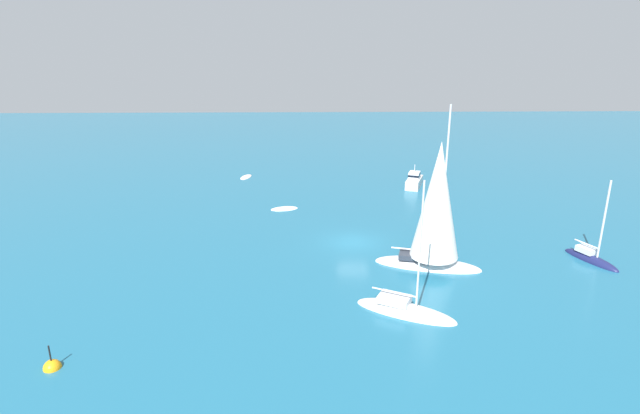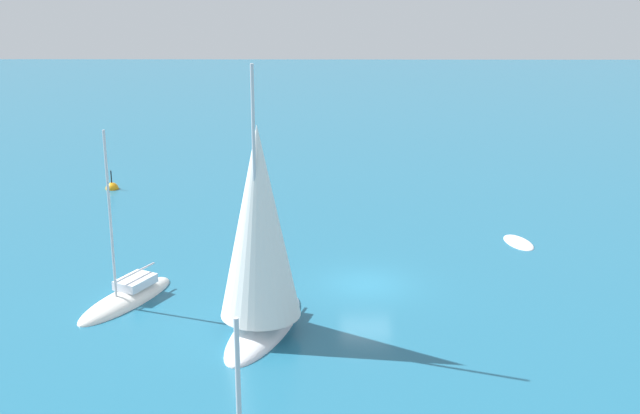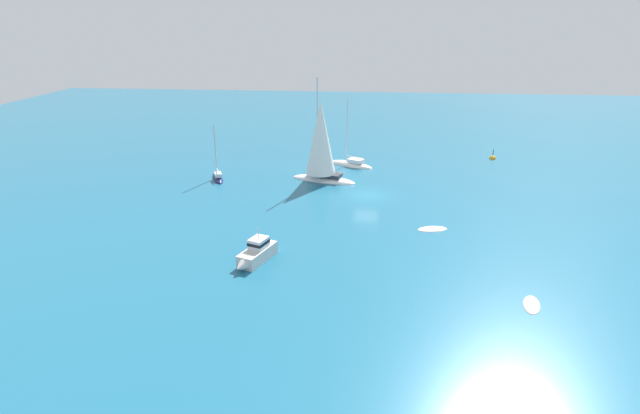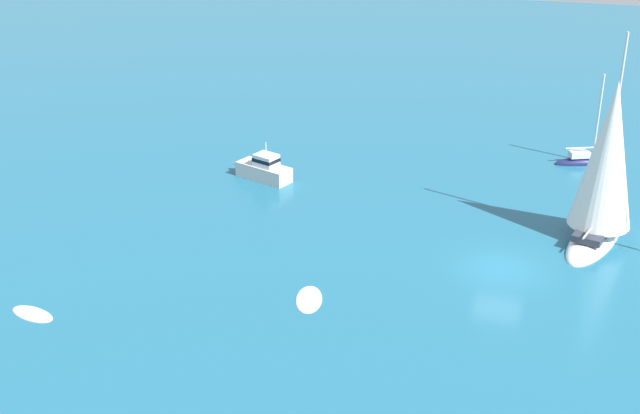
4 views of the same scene
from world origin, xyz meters
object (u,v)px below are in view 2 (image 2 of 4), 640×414
Objects in this scene: channel_buoy at (112,189)px; sloop_1 at (260,241)px; sloop at (127,299)px; dinghy at (519,243)px.

sloop_1 is at bearing 28.06° from channel_buoy.
sloop is 0.73× the size of sloop_1.
sloop is 8.43m from sloop_1.
sloop_1 is at bearing 115.59° from dinghy.
sloop_1 reaches higher than channel_buoy.
sloop is 5.15× the size of channel_buoy.
channel_buoy is at bearing 53.08° from dinghy.
dinghy is (-8.20, 20.31, -0.10)m from sloop.
sloop is 3.04× the size of dinghy.
dinghy is 27.56m from channel_buoy.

